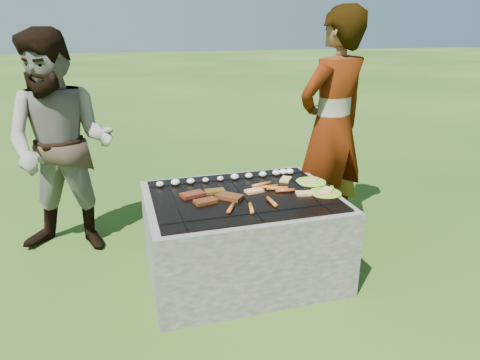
% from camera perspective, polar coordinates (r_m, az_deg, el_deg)
% --- Properties ---
extents(lawn, '(60.00, 60.00, 0.00)m').
position_cam_1_polar(lawn, '(3.19, 0.26, -12.20)').
color(lawn, '#1C4210').
rests_on(lawn, ground).
extents(fire_pit, '(1.30, 1.00, 0.62)m').
position_cam_1_polar(fire_pit, '(3.06, 0.27, -7.71)').
color(fire_pit, gray).
rests_on(fire_pit, ground).
extents(mushrooms, '(1.06, 0.07, 0.04)m').
position_cam_1_polar(mushrooms, '(3.20, -0.53, 0.46)').
color(mushrooms, beige).
rests_on(mushrooms, fire_pit).
extents(pork_slabs, '(0.41, 0.27, 0.03)m').
position_cam_1_polar(pork_slabs, '(2.87, -3.74, -2.15)').
color(pork_slabs, '#99301B').
rests_on(pork_slabs, fire_pit).
extents(sausages, '(0.55, 0.48, 0.03)m').
position_cam_1_polar(sausages, '(2.89, 3.31, -1.91)').
color(sausages, '#D05C22').
rests_on(sausages, fire_pit).
extents(bread_on_grate, '(0.45, 0.41, 0.02)m').
position_cam_1_polar(bread_on_grate, '(3.03, 5.52, -1.07)').
color(bread_on_grate, '#EDD579').
rests_on(bread_on_grate, fire_pit).
extents(plate_far, '(0.27, 0.27, 0.03)m').
position_cam_1_polar(plate_far, '(3.20, 9.43, -0.28)').
color(plate_far, '#CBEB38').
rests_on(plate_far, fire_pit).
extents(plate_near, '(0.23, 0.23, 0.03)m').
position_cam_1_polar(plate_near, '(3.01, 11.32, -1.71)').
color(plate_near, '#B8D232').
rests_on(plate_near, fire_pit).
extents(cook, '(0.78, 0.64, 1.85)m').
position_cam_1_polar(cook, '(3.56, 12.20, 6.91)').
color(cook, '#A79B8B').
rests_on(cook, ground).
extents(bystander, '(0.98, 0.86, 1.70)m').
position_cam_1_polar(bystander, '(3.47, -22.70, 4.15)').
color(bystander, gray).
rests_on(bystander, ground).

